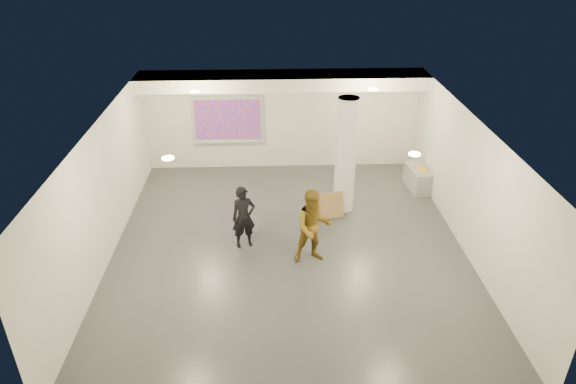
{
  "coord_description": "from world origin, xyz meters",
  "views": [
    {
      "loc": [
        -0.42,
        -9.86,
        6.69
      ],
      "look_at": [
        0.0,
        0.4,
        1.25
      ],
      "focal_mm": 32.0,
      "sensor_mm": 36.0,
      "label": 1
    }
  ],
  "objects_px": {
    "man": "(313,227)",
    "column": "(346,156)",
    "credenza": "(417,178)",
    "projection_screen": "(228,120)",
    "woman": "(244,217)"
  },
  "relations": [
    {
      "from": "credenza",
      "to": "column",
      "type": "bearing_deg",
      "value": -160.85
    },
    {
      "from": "column",
      "to": "projection_screen",
      "type": "xyz_separation_m",
      "value": [
        -3.1,
        2.65,
        0.03
      ]
    },
    {
      "from": "projection_screen",
      "to": "column",
      "type": "bearing_deg",
      "value": -40.56
    },
    {
      "from": "credenza",
      "to": "man",
      "type": "height_order",
      "value": "man"
    },
    {
      "from": "credenza",
      "to": "projection_screen",
      "type": "bearing_deg",
      "value": 157.32
    },
    {
      "from": "woman",
      "to": "man",
      "type": "height_order",
      "value": "man"
    },
    {
      "from": "column",
      "to": "projection_screen",
      "type": "relative_size",
      "value": 1.43
    },
    {
      "from": "woman",
      "to": "man",
      "type": "relative_size",
      "value": 0.87
    },
    {
      "from": "woman",
      "to": "man",
      "type": "bearing_deg",
      "value": -39.63
    },
    {
      "from": "credenza",
      "to": "man",
      "type": "bearing_deg",
      "value": -139.77
    },
    {
      "from": "projection_screen",
      "to": "credenza",
      "type": "height_order",
      "value": "projection_screen"
    },
    {
      "from": "projection_screen",
      "to": "man",
      "type": "bearing_deg",
      "value": -66.9
    },
    {
      "from": "projection_screen",
      "to": "credenza",
      "type": "bearing_deg",
      "value": -16.99
    },
    {
      "from": "man",
      "to": "column",
      "type": "bearing_deg",
      "value": 58.03
    },
    {
      "from": "projection_screen",
      "to": "credenza",
      "type": "distance_m",
      "value": 5.69
    }
  ]
}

